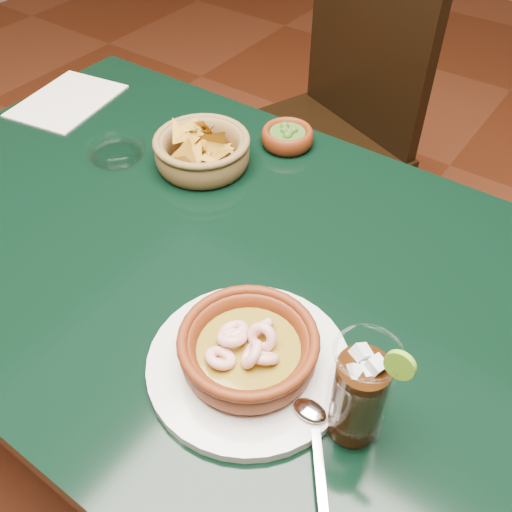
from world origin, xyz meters
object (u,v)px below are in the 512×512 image
Objects in this scene: dining_table at (198,282)px; dining_chair at (321,128)px; shrimp_plate at (249,353)px; cola_drink at (359,393)px; chip_basket at (202,151)px.

dining_table is 1.21× the size of dining_chair.
cola_drink reaches higher than shrimp_plate.
dining_table is at bearing -55.20° from chip_basket.
dining_chair is at bearing 114.07° from shrimp_plate.
shrimp_plate is at bearing -178.96° from cola_drink.
shrimp_plate is 0.16m from cola_drink.
dining_table is at bearing -77.06° from dining_chair.
chip_basket is 1.21× the size of cola_drink.
dining_chair is 3.02× the size of shrimp_plate.
dining_chair is at bearing 102.94° from dining_table.
chip_basket reaches higher than shrimp_plate.
chip_basket is at bearing -85.34° from dining_chair.
dining_table is 0.74m from dining_chair.
cola_drink is at bearing -57.96° from dining_chair.
cola_drink reaches higher than dining_table.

